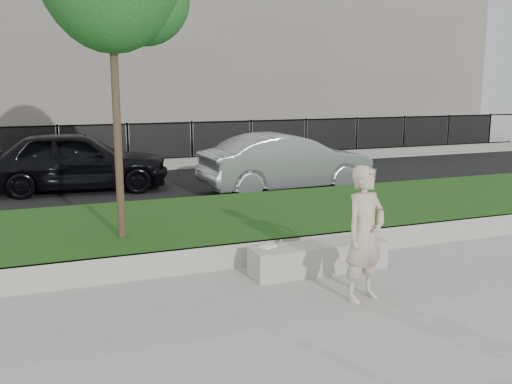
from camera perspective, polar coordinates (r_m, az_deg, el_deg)
name	(u,v)px	position (r m, az deg, el deg)	size (l,w,h in m)	color
ground	(301,283)	(8.53, 4.57, -9.10)	(90.00, 90.00, 0.00)	gray
grass_bank	(234,224)	(11.13, -2.19, -3.23)	(34.00, 4.00, 0.40)	black
grass_kerb	(274,251)	(9.36, 1.79, -5.95)	(34.00, 0.08, 0.40)	#99968F
street	(170,186)	(16.35, -8.57, 0.55)	(34.00, 7.00, 0.04)	black
far_pavement	(142,164)	(20.70, -11.38, 2.72)	(34.00, 3.00, 0.12)	gray
iron_fence	(146,154)	(19.66, -10.91, 3.74)	(32.00, 0.30, 1.50)	slate
building_facade	(109,36)	(27.50, -14.46, 14.87)	(34.00, 10.00, 10.00)	#67615A
stone_bench	(319,258)	(9.01, 6.29, -6.54)	(2.19, 0.55, 0.45)	#99968F
man	(365,234)	(7.78, 10.84, -4.14)	(0.67, 0.44, 1.84)	#C4AD97
book	(268,246)	(8.71, 1.17, -5.45)	(0.24, 0.17, 0.03)	white
car_dark	(76,161)	(16.03, -17.55, 3.02)	(1.94, 4.83, 1.65)	black
car_silver	(287,162)	(15.34, 3.13, 2.97)	(1.63, 4.67, 1.54)	gray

